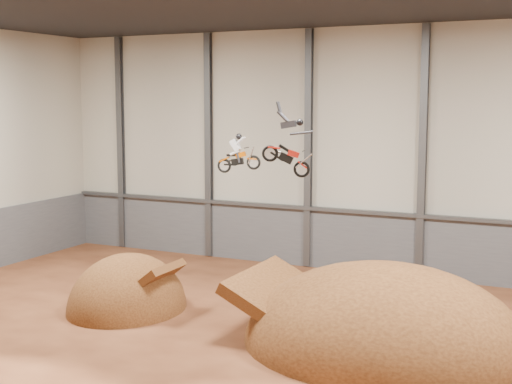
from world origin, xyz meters
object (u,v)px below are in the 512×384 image
takeoff_ramp (128,309)px  fmx_rider_a (240,151)px  fmx_rider_b (282,139)px  landing_ramp (383,345)px

takeoff_ramp → fmx_rider_a: bearing=36.0°
fmx_rider_a → fmx_rider_b: (3.97, -4.09, 0.86)m
fmx_rider_b → takeoff_ramp: bearing=159.9°
takeoff_ramp → fmx_rider_a: 9.25m
landing_ramp → fmx_rider_a: 11.30m
fmx_rider_a → landing_ramp: bearing=-29.4°
takeoff_ramp → fmx_rider_b: size_ratio=2.25×
takeoff_ramp → landing_ramp: landing_ramp is taller
landing_ramp → fmx_rider_a: fmx_rider_a is taller
landing_ramp → fmx_rider_a: (-7.96, 2.88, 7.49)m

